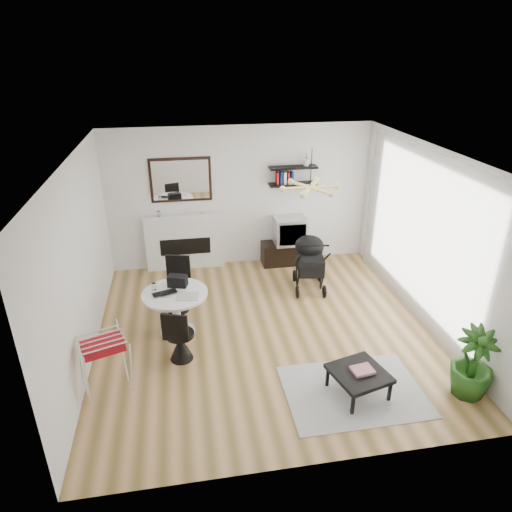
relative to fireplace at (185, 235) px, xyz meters
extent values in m
plane|color=olive|center=(1.10, -2.42, -0.69)|extent=(5.00, 5.00, 0.00)
plane|color=white|center=(1.10, -2.42, 2.01)|extent=(5.00, 5.00, 0.00)
plane|color=white|center=(1.10, 0.08, 0.66)|extent=(5.00, 0.00, 5.00)
plane|color=white|center=(-1.40, -2.42, 0.66)|extent=(0.00, 5.00, 5.00)
plane|color=white|center=(3.60, -2.42, 0.66)|extent=(0.00, 5.00, 5.00)
cube|color=white|center=(3.50, -2.22, 0.66)|extent=(0.04, 3.60, 2.60)
cube|color=white|center=(0.00, 0.00, -0.14)|extent=(1.50, 0.15, 1.10)
cube|color=black|center=(0.00, -0.06, -0.21)|extent=(0.95, 0.06, 0.32)
cube|color=black|center=(0.00, 0.06, 1.06)|extent=(1.12, 0.03, 0.82)
cube|color=white|center=(0.00, 0.04, 1.06)|extent=(1.02, 0.01, 0.72)
cube|color=black|center=(2.08, -0.05, 0.91)|extent=(0.90, 0.25, 0.04)
cube|color=black|center=(2.08, -0.05, 1.23)|extent=(0.90, 0.25, 0.04)
cube|color=black|center=(2.08, -0.14, -0.46)|extent=(1.18, 0.41, 0.44)
cube|color=silver|center=(2.03, -0.14, 0.02)|extent=(0.61, 0.53, 0.53)
cube|color=black|center=(2.03, -0.40, 0.02)|extent=(0.52, 0.01, 0.42)
cylinder|color=white|center=(-0.21, -2.25, -0.66)|extent=(0.52, 0.52, 0.06)
cylinder|color=white|center=(-0.21, -2.25, -0.32)|extent=(0.13, 0.13, 0.61)
cylinder|color=white|center=(-0.21, -2.25, 0.00)|extent=(0.97, 0.97, 0.04)
imported|color=black|center=(-0.34, -2.32, 0.03)|extent=(0.41, 0.33, 0.03)
cube|color=black|center=(-0.16, -2.05, 0.10)|extent=(0.32, 0.24, 0.17)
cube|color=beige|center=(-0.03, -2.40, 0.03)|extent=(0.35, 0.31, 0.01)
cylinder|color=white|center=(-0.50, -2.12, 0.08)|extent=(0.07, 0.07, 0.11)
cylinder|color=black|center=(-0.19, -1.60, -0.24)|extent=(0.43, 0.43, 0.05)
cone|color=black|center=(-0.19, -1.60, -0.48)|extent=(0.36, 0.36, 0.41)
cube|color=black|center=(-0.15, -1.41, 0.01)|extent=(0.39, 0.13, 0.44)
cylinder|color=black|center=(-0.17, -2.89, -0.28)|extent=(0.39, 0.39, 0.04)
cone|color=black|center=(-0.17, -2.89, -0.50)|extent=(0.32, 0.32, 0.38)
cube|color=black|center=(-0.22, -3.06, -0.06)|extent=(0.35, 0.14, 0.40)
cube|color=maroon|center=(-1.08, -3.43, 0.05)|extent=(0.54, 0.42, 0.13)
cube|color=black|center=(2.14, -1.23, -0.17)|extent=(0.52, 0.70, 0.30)
ellipsoid|color=black|center=(2.17, -1.04, 0.06)|extent=(0.51, 0.51, 0.36)
cylinder|color=black|center=(2.07, -1.64, 0.33)|extent=(0.47, 0.11, 0.03)
torus|color=black|center=(1.95, -0.90, -0.59)|extent=(0.09, 0.23, 0.22)
torus|color=black|center=(2.42, -0.98, -0.59)|extent=(0.09, 0.23, 0.22)
torus|color=black|center=(1.86, -1.49, -0.59)|extent=(0.09, 0.23, 0.22)
torus|color=black|center=(2.32, -1.57, -0.59)|extent=(0.09, 0.23, 0.22)
cube|color=#A8A8A8|center=(1.96, -3.94, -0.68)|extent=(1.73, 1.25, 0.01)
cube|color=black|center=(1.99, -3.98, -0.37)|extent=(0.78, 0.78, 0.05)
cube|color=black|center=(1.80, -4.31, -0.54)|extent=(0.04, 0.04, 0.27)
cube|color=black|center=(2.33, -4.17, -0.54)|extent=(0.04, 0.04, 0.27)
cube|color=black|center=(1.66, -3.78, -0.54)|extent=(0.04, 0.04, 0.27)
cube|color=black|center=(2.19, -3.64, -0.54)|extent=(0.04, 0.04, 0.27)
cube|color=#C23048|center=(2.03, -3.98, -0.33)|extent=(0.29, 0.24, 0.04)
imported|color=#235518|center=(3.35, -4.21, -0.22)|extent=(0.55, 0.55, 0.93)
camera|label=1|loc=(-0.03, -8.18, 3.32)|focal=32.00mm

